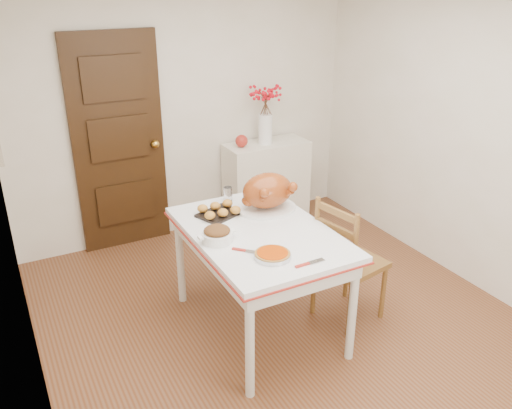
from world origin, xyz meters
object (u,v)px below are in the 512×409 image
kitchen_table (259,280)px  pumpkin_pie (272,254)px  turkey_platter (267,193)px  chair_oak (351,260)px  sideboard (266,182)px

kitchen_table → pumpkin_pie: size_ratio=5.81×
turkey_platter → chair_oak: bearing=-46.1°
kitchen_table → turkey_platter: size_ratio=3.01×
chair_oak → turkey_platter: (-0.47, 0.47, 0.47)m
chair_oak → turkey_platter: 0.82m
pumpkin_pie → turkey_platter: bearing=63.6°
kitchen_table → chair_oak: 0.72m
sideboard → turkey_platter: 1.67m
sideboard → kitchen_table: 1.94m
kitchen_table → pumpkin_pie: bearing=-106.0°
turkey_platter → pumpkin_pie: (-0.33, -0.67, -0.12)m
pumpkin_pie → chair_oak: bearing=13.7°
chair_oak → turkey_platter: size_ratio=2.18×
pumpkin_pie → kitchen_table: bearing=74.0°
sideboard → turkey_platter: turkey_platter is taller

